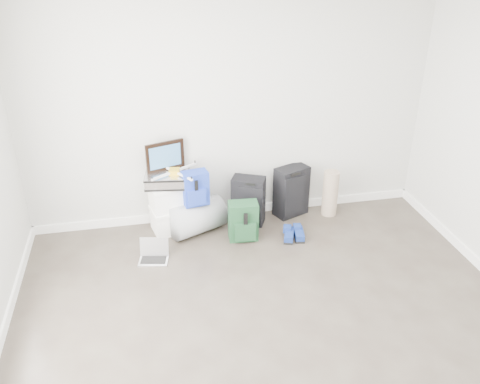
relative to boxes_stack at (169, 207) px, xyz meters
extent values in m
plane|color=#332A25|center=(0.73, -2.28, -0.29)|extent=(5.00, 5.00, 0.00)
cube|color=beige|center=(0.73, 0.22, 1.06)|extent=(4.50, 0.02, 2.70)
cube|color=white|center=(0.73, -2.28, 2.41)|extent=(4.50, 5.00, 0.02)
cube|color=white|center=(0.73, 0.21, -0.24)|extent=(4.50, 0.02, 0.10)
cube|color=white|center=(0.00, 0.00, -0.16)|extent=(0.44, 0.38, 0.25)
cube|color=white|center=(0.00, 0.00, -0.02)|extent=(0.46, 0.40, 0.04)
cube|color=white|center=(0.00, 0.00, 0.12)|extent=(0.44, 0.38, 0.25)
cube|color=white|center=(0.00, 0.00, 0.27)|extent=(0.46, 0.40, 0.04)
cube|color=#B2B2B7|center=(0.00, 0.00, 0.35)|extent=(0.50, 0.40, 0.13)
cube|color=black|center=(0.00, 0.10, 0.58)|extent=(0.42, 0.16, 0.32)
cube|color=#286AA3|center=(0.00, 0.08, 0.58)|extent=(0.34, 0.12, 0.25)
cube|color=gold|center=(0.08, -0.02, 0.44)|extent=(0.13, 0.13, 0.05)
cube|color=white|center=(0.21, 0.06, 0.44)|extent=(0.26, 0.18, 0.02)
cube|color=white|center=(0.00, 0.11, 0.44)|extent=(0.18, 0.26, 0.02)
cube|color=white|center=(-0.05, -0.10, 0.44)|extent=(0.26, 0.18, 0.02)
cube|color=white|center=(0.16, -0.15, 0.44)|extent=(0.18, 0.26, 0.02)
cylinder|color=gray|center=(0.29, -0.10, -0.10)|extent=(0.70, 0.58, 0.37)
cube|color=#183E9E|center=(0.29, -0.12, 0.27)|extent=(0.30, 0.21, 0.38)
cube|color=#183E9E|center=(0.29, -0.21, 0.21)|extent=(0.21, 0.09, 0.18)
cube|color=black|center=(0.90, 0.00, -0.01)|extent=(0.42, 0.34, 0.56)
cube|color=black|center=(0.90, -0.12, -0.01)|extent=(0.26, 0.14, 0.45)
cube|color=black|center=(0.90, -0.12, 0.26)|extent=(0.11, 0.07, 0.02)
cube|color=#12331C|center=(0.77, -0.34, -0.07)|extent=(0.33, 0.21, 0.44)
cube|color=#12331C|center=(0.77, -0.44, -0.14)|extent=(0.23, 0.08, 0.21)
cube|color=black|center=(1.43, 0.09, 0.01)|extent=(0.44, 0.35, 0.60)
cube|color=black|center=(1.43, -0.04, 0.01)|extent=(0.28, 0.14, 0.48)
cube|color=black|center=(1.43, -0.03, 0.29)|extent=(0.13, 0.08, 0.03)
cube|color=black|center=(1.26, -0.45, -0.28)|extent=(0.18, 0.27, 0.02)
cube|color=navy|center=(1.26, -0.45, -0.23)|extent=(0.18, 0.26, 0.06)
cube|color=black|center=(1.37, -0.45, -0.28)|extent=(0.14, 0.27, 0.02)
cube|color=navy|center=(1.37, -0.45, -0.23)|extent=(0.14, 0.26, 0.06)
cylinder|color=gray|center=(1.88, -0.01, -0.01)|extent=(0.18, 0.18, 0.55)
cube|color=silver|center=(-0.23, -0.58, -0.28)|extent=(0.33, 0.26, 0.01)
cube|color=black|center=(-0.23, -0.58, -0.27)|extent=(0.28, 0.18, 0.00)
cube|color=black|center=(-0.21, -0.48, -0.18)|extent=(0.29, 0.07, 0.20)
camera|label=1|loc=(-0.22, -4.97, 2.74)|focal=38.00mm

